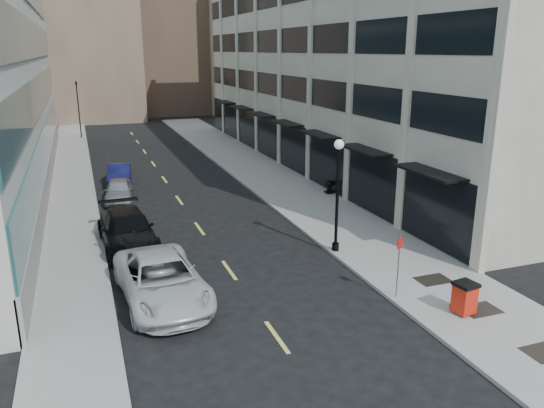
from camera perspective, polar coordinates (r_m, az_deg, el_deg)
ground at (r=16.87m, az=3.01°, el=-17.32°), size 160.00×160.00×0.00m
sidewalk_right at (r=36.60m, az=1.66°, el=1.62°), size 5.00×80.00×0.15m
sidewalk_left at (r=34.19m, az=-20.72°, el=-0.51°), size 3.00×80.00×0.15m
building_right at (r=45.81m, az=9.84°, el=15.63°), size 15.30×46.50×18.25m
skyline_tan_near at (r=81.05m, az=-19.91°, el=18.67°), size 14.00×18.00×28.00m
skyline_tan_far at (r=91.30m, az=-26.32°, el=15.73°), size 12.00×14.00×22.00m
skyline_stone at (r=82.35m, az=-3.48°, el=16.72°), size 10.00×14.00×20.00m
grate_mid at (r=21.24m, az=21.48°, el=-10.53°), size 1.40×1.00×0.01m
grate_far at (r=23.17m, az=16.94°, el=-7.80°), size 1.40×1.00×0.01m
road_centerline at (r=31.81m, az=-8.98°, el=-0.97°), size 0.15×68.20×0.01m
traffic_signal at (r=61.01m, az=-20.31°, el=11.91°), size 0.66×0.66×6.98m
car_white_van at (r=20.84m, az=-11.78°, el=-8.01°), size 3.33×6.51×1.76m
car_black_pickup at (r=26.84m, az=-15.34°, el=-2.69°), size 2.77×6.13×1.74m
car_silver_sedan at (r=35.03m, az=-16.13°, el=1.41°), size 2.16×4.42×1.45m
car_blue_sedan at (r=39.57m, az=-16.08°, el=3.06°), size 2.01×4.48×1.43m
trash_bin at (r=20.50m, az=20.00°, el=-9.37°), size 0.84×0.89×1.20m
lamppost at (r=24.51m, az=7.07°, el=2.01°), size 0.45×0.45×5.44m
sign_post at (r=20.68m, az=13.49°, el=-5.56°), size 0.29×0.14×2.58m
urn_planter at (r=35.30m, az=6.18°, el=2.01°), size 0.64×0.64×0.88m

